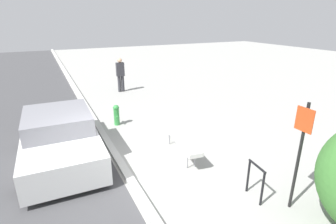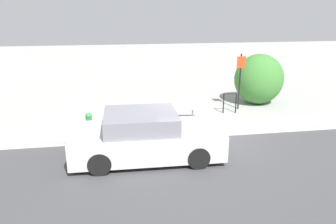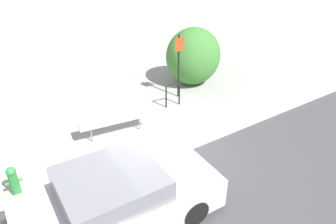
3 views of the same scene
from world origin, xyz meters
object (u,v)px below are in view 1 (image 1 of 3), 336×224
bench (181,139)px  bike_rack (256,178)px  parked_car_near (60,137)px  sign_post (300,148)px  pedestrian (120,74)px  fire_hydrant (116,114)px

bench → bike_rack: bearing=19.3°
bench → parked_car_near: parked_car_near is taller
parked_car_near → sign_post: bearing=44.8°
bike_rack → pedestrian: size_ratio=0.46×
sign_post → fire_hydrant: sign_post is taller
bike_rack → sign_post: size_ratio=0.36×
bench → pedestrian: bearing=-175.8°
bench → sign_post: sign_post is taller
fire_hydrant → parked_car_near: parked_car_near is taller
sign_post → pedestrian: 10.42m
sign_post → parked_car_near: bearing=-136.5°
fire_hydrant → pedestrian: 4.70m
fire_hydrant → parked_car_near: size_ratio=0.18×
bench → bike_rack: size_ratio=2.59×
sign_post → fire_hydrant: size_ratio=3.01×
fire_hydrant → pedestrian: pedestrian is taller
bench → parked_car_near: bearing=-105.8°
pedestrian → sign_post: bearing=-85.9°
bench → sign_post: bearing=25.7°
sign_post → parked_car_near: 5.96m
pedestrian → parked_car_near: pedestrian is taller
fire_hydrant → bench: bearing=19.2°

